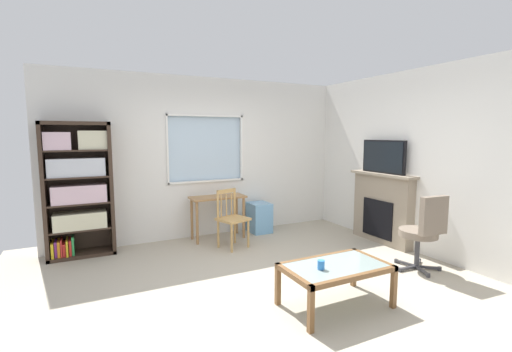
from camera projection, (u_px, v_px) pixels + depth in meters
The scene contains 12 objects.
ground at pixel (265, 283), 4.19m from camera, with size 6.05×5.51×0.02m, color #B2A893.
wall_back_with_window at pixel (204, 159), 6.03m from camera, with size 5.05×0.15×2.70m.
wall_right at pixel (420, 162), 5.17m from camera, with size 0.12×4.71×2.70m, color silver.
bookshelf at pixel (78, 187), 4.99m from camera, with size 0.90×0.38×1.93m.
desk_under_window at pixel (218, 204), 5.86m from camera, with size 0.91×0.40×0.72m.
wooden_chair at pixel (232, 218), 5.44m from camera, with size 0.52×0.51×0.90m.
plastic_drawer_unit at pixel (259, 217), 6.30m from camera, with size 0.35×0.40×0.53m, color #72ADDB.
fireplace at pixel (382, 208), 5.67m from camera, with size 0.26×1.21×1.14m.
tv at pixel (383, 157), 5.56m from camera, with size 0.06×0.84×0.53m.
office_chair at pixel (424, 229), 4.46m from camera, with size 0.57×0.58×1.00m.
coffee_table at pixel (336, 270), 3.56m from camera, with size 1.07×0.63×0.44m.
sippy_cup at pixel (321, 265), 3.43m from camera, with size 0.07×0.07×0.09m, color #337FD6.
Camera 1 is at (-1.88, -3.54, 1.76)m, focal length 24.60 mm.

